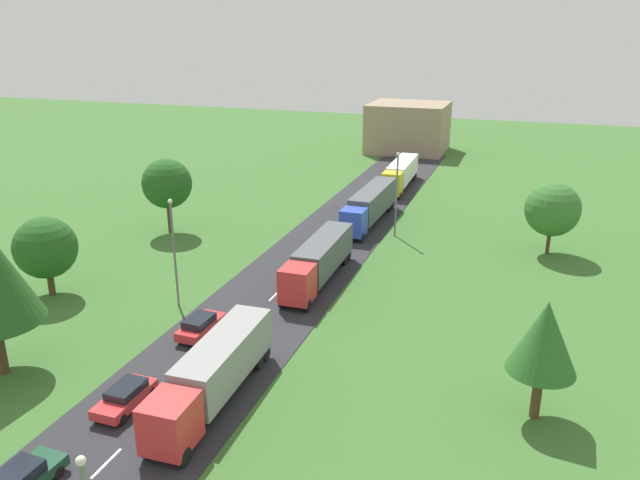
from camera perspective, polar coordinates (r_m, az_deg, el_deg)
The scene contains 15 objects.
road at distance 45.79m, azimuth -7.76°, elevation -8.63°, with size 10.00×140.00×0.06m, color #2B2B30.
lane_marking_centre at distance 43.63m, azimuth -9.43°, elevation -10.18°, with size 0.16×124.44×0.01m.
truck_lead at distance 37.59m, azimuth -9.81°, elevation -11.91°, with size 2.84×12.44×3.45m.
truck_second at distance 53.43m, azimuth -0.11°, elevation -1.80°, with size 2.65×13.14×3.50m.
truck_third at distance 69.75m, azimuth 4.68°, elevation 3.33°, with size 2.77×14.61×3.72m.
truck_fourth at distance 85.70m, azimuth 7.48°, elevation 6.19°, with size 2.78×13.85×3.46m.
car_second at distance 38.89m, azimuth -17.59°, elevation -13.64°, with size 1.83×4.21×1.38m.
car_third at distance 45.64m, azimuth -11.00°, elevation -7.77°, with size 1.98×4.28×1.50m.
lamppost_second at distance 49.20m, azimuth -13.37°, elevation -0.73°, with size 0.36×0.36×8.88m.
lamppost_third at distance 64.83m, azimuth 7.11°, elevation 4.57°, with size 0.36×0.36×9.02m.
tree_oak at distance 63.34m, azimuth 20.74°, elevation 2.68°, with size 5.25×5.25×7.19m.
tree_birch at distance 36.39m, azimuth 20.07°, elevation -8.49°, with size 3.86×3.86×7.29m.
tree_maple at distance 54.90m, azimuth -24.09°, elevation -0.66°, with size 5.08×5.08×6.73m.
tree_pine at distance 67.41m, azimuth -13.99°, elevation 5.07°, with size 5.26×5.26×8.06m.
distant_building at distance 111.13m, azimuth 8.17°, elevation 10.28°, with size 13.27×11.97×8.39m, color #9E846B.
Camera 1 is at (18.95, -11.29, 21.40)m, focal length 34.55 mm.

